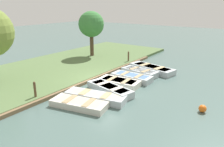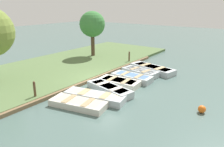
{
  "view_description": "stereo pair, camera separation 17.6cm",
  "coord_description": "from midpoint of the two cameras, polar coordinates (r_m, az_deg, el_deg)",
  "views": [
    {
      "loc": [
        8.22,
        -10.58,
        4.91
      ],
      "look_at": [
        0.4,
        0.27,
        0.65
      ],
      "focal_mm": 35.0,
      "sensor_mm": 36.0,
      "label": 1
    },
    {
      "loc": [
        8.36,
        -10.48,
        4.91
      ],
      "look_at": [
        0.4,
        0.27,
        0.65
      ],
      "focal_mm": 35.0,
      "sensor_mm": 36.0,
      "label": 2
    }
  ],
  "objects": [
    {
      "name": "rowboat_5",
      "position": [
        15.93,
        6.96,
        0.37
      ],
      "size": [
        2.76,
        1.32,
        0.43
      ],
      "rotation": [
        0.0,
        0.0,
        -0.11
      ],
      "color": "#B2BCC1",
      "rests_on": "ground_plane"
    },
    {
      "name": "rowboat_6",
      "position": [
        16.89,
        10.05,
        1.25
      ],
      "size": [
        3.73,
        1.87,
        0.43
      ],
      "rotation": [
        0.0,
        0.0,
        -0.2
      ],
      "color": "#B2BCC1",
      "rests_on": "ground_plane"
    },
    {
      "name": "mooring_post_far",
      "position": [
        18.83,
        4.04,
        4.2
      ],
      "size": [
        0.13,
        0.13,
        1.07
      ],
      "color": "brown",
      "rests_on": "ground_plane"
    },
    {
      "name": "rowboat_1",
      "position": [
        11.75,
        -4.85,
        -6.07
      ],
      "size": [
        3.45,
        1.68,
        0.4
      ],
      "rotation": [
        0.0,
        0.0,
        0.22
      ],
      "color": "#B2BCC1",
      "rests_on": "ground_plane"
    },
    {
      "name": "ground_plane",
      "position": [
        14.28,
        -2.27,
        -2.47
      ],
      "size": [
        80.0,
        80.0,
        0.0
      ],
      "primitive_type": "plane",
      "color": "#4C6660"
    },
    {
      "name": "shore_bank",
      "position": [
        17.63,
        -15.2,
        1.23
      ],
      "size": [
        8.0,
        24.0,
        0.22
      ],
      "color": "#567042",
      "rests_on": "ground_plane"
    },
    {
      "name": "buoy",
      "position": [
        11.29,
        22.16,
        -8.49
      ],
      "size": [
        0.37,
        0.37,
        0.37
      ],
      "color": "orange",
      "rests_on": "ground_plane"
    },
    {
      "name": "rowboat_2",
      "position": [
        12.67,
        -1.01,
        -4.09
      ],
      "size": [
        3.22,
        1.58,
        0.43
      ],
      "rotation": [
        0.0,
        0.0,
        -0.21
      ],
      "color": "#B2BCC1",
      "rests_on": "ground_plane"
    },
    {
      "name": "rowboat_4",
      "position": [
        14.76,
        4.85,
        -0.99
      ],
      "size": [
        2.75,
        1.12,
        0.41
      ],
      "rotation": [
        0.0,
        0.0,
        0.03
      ],
      "color": "#B2BCC1",
      "rests_on": "ground_plane"
    },
    {
      "name": "rowboat_3",
      "position": [
        13.84,
        1.49,
        -2.29
      ],
      "size": [
        2.71,
        1.39,
        0.38
      ],
      "rotation": [
        0.0,
        0.0,
        0.1
      ],
      "color": "silver",
      "rests_on": "ground_plane"
    },
    {
      "name": "mooring_post_near",
      "position": [
        12.26,
        -19.84,
        -4.33
      ],
      "size": [
        0.13,
        0.13,
        1.07
      ],
      "color": "brown",
      "rests_on": "ground_plane"
    },
    {
      "name": "dock_walkway",
      "position": [
        15.11,
        -6.51,
        -1.03
      ],
      "size": [
        1.22,
        15.42,
        0.19
      ],
      "color": "brown",
      "rests_on": "ground_plane"
    },
    {
      "name": "rowboat_0",
      "position": [
        11.13,
        -8.98,
        -7.76
      ],
      "size": [
        3.05,
        1.76,
        0.35
      ],
      "rotation": [
        0.0,
        0.0,
        0.23
      ],
      "color": "beige",
      "rests_on": "ground_plane"
    },
    {
      "name": "park_tree_left",
      "position": [
        20.63,
        -5.7,
        12.58
      ],
      "size": [
        2.35,
        2.35,
        4.33
      ],
      "color": "#4C3828",
      "rests_on": "ground_plane"
    }
  ]
}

